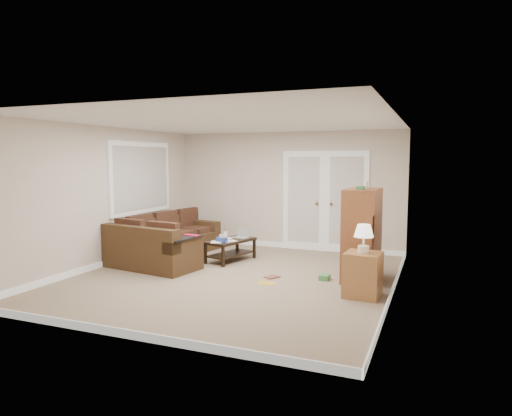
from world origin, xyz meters
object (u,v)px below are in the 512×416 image
at_px(coffee_table, 231,249).
at_px(side_cabinet, 363,271).
at_px(sectional_sofa, 165,244).
at_px(tv_armoire, 362,234).

xyz_separation_m(coffee_table, side_cabinet, (2.66, -1.38, 0.14)).
distance_m(sectional_sofa, tv_armoire, 3.72).
relative_size(sectional_sofa, tv_armoire, 1.75).
bearing_deg(coffee_table, tv_armoire, 4.47).
bearing_deg(sectional_sofa, side_cabinet, -5.14).
relative_size(coffee_table, tv_armoire, 0.70).
distance_m(sectional_sofa, coffee_table, 1.27).
bearing_deg(tv_armoire, sectional_sofa, -179.72).
distance_m(tv_armoire, side_cabinet, 1.01).
height_order(sectional_sofa, coffee_table, sectional_sofa).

